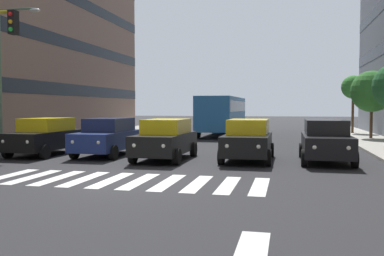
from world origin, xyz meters
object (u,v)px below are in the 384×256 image
at_px(bus_behind_traffic, 223,112).
at_px(street_lamp_right, 6,64).
at_px(car_2, 166,139).
at_px(car_3, 108,136).
at_px(car_0, 326,140).
at_px(car_4, 45,136).
at_px(street_tree_2, 372,91).
at_px(street_tree_3, 353,88).
at_px(car_1, 248,139).

bearing_deg(bus_behind_traffic, street_lamp_right, 60.19).
xyz_separation_m(car_2, car_3, (3.00, -0.86, 0.00)).
xyz_separation_m(car_2, street_lamp_right, (8.53, -1.18, 3.49)).
height_order(car_2, car_3, same).
relative_size(car_0, car_4, 1.00).
relative_size(car_0, street_tree_2, 0.98).
xyz_separation_m(car_3, street_tree_3, (-13.17, -18.04, 2.92)).
bearing_deg(street_tree_2, car_1, 60.60).
bearing_deg(street_tree_2, bus_behind_traffic, -16.05).
relative_size(car_3, street_lamp_right, 0.64).
bearing_deg(bus_behind_traffic, car_3, 78.84).
xyz_separation_m(car_2, street_tree_2, (-10.51, -13.05, 2.39)).
bearing_deg(car_1, street_tree_3, -110.09).
bearing_deg(street_lamp_right, car_3, 176.66).
bearing_deg(car_3, car_1, 176.84).
xyz_separation_m(car_3, street_tree_2, (-13.52, -12.19, 2.39)).
xyz_separation_m(car_4, bus_behind_traffic, (-5.98, -15.62, 0.97)).
relative_size(car_1, street_lamp_right, 0.64).
distance_m(car_1, car_2, 3.48).
height_order(street_lamp_right, street_tree_2, street_lamp_right).
bearing_deg(car_4, street_tree_3, -131.23).
bearing_deg(street_tree_2, street_tree_3, -86.63).
bearing_deg(street_lamp_right, street_tree_2, -148.07).
bearing_deg(car_0, car_2, 6.19).
bearing_deg(car_1, car_2, 8.25).
distance_m(bus_behind_traffic, street_tree_2, 11.03).
relative_size(car_1, car_2, 1.00).
height_order(car_3, street_lamp_right, street_lamp_right).
relative_size(car_0, street_tree_3, 0.96).
distance_m(car_4, bus_behind_traffic, 16.75).
height_order(car_4, bus_behind_traffic, bus_behind_traffic).
bearing_deg(car_2, car_4, -4.38).
distance_m(car_4, street_tree_2, 20.89).
xyz_separation_m(car_2, street_tree_3, (-10.17, -18.89, 2.92)).
height_order(car_2, street_tree_2, street_tree_2).
bearing_deg(bus_behind_traffic, car_1, 102.47).
xyz_separation_m(bus_behind_traffic, street_tree_3, (-10.17, -2.82, 1.94)).
relative_size(car_1, street_tree_3, 0.96).
xyz_separation_m(street_tree_2, street_tree_3, (0.34, -5.84, 0.53)).
relative_size(car_2, street_tree_3, 0.96).
xyz_separation_m(car_3, street_lamp_right, (5.53, -0.32, 3.49)).
bearing_deg(car_0, car_3, -0.86).
xyz_separation_m(car_0, bus_behind_traffic, (6.56, -15.36, 0.97)).
height_order(street_lamp_right, street_tree_3, street_lamp_right).
xyz_separation_m(car_0, car_1, (3.12, 0.21, 0.00)).
bearing_deg(street_tree_2, car_2, 51.14).
bearing_deg(car_3, car_2, 164.11).
bearing_deg(car_0, bus_behind_traffic, -66.86).
height_order(bus_behind_traffic, street_tree_3, street_tree_3).
height_order(car_3, street_tree_3, street_tree_3).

